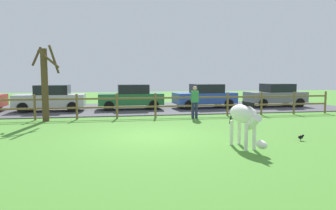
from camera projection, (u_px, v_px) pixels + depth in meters
ground_plane at (151, 137)px, 11.03m from camera, size 60.00×60.00×0.00m
parking_asphalt at (134, 108)px, 20.14m from camera, size 28.00×7.40×0.05m
paddock_fence at (136, 104)px, 15.83m from camera, size 21.80×0.11×1.27m
bare_tree at (45, 82)px, 14.60m from camera, size 1.24×1.24×3.56m
zebra at (244, 117)px, 9.26m from camera, size 0.68×1.93×1.41m
crow_on_grass at (301, 137)px, 10.36m from camera, size 0.21×0.10×0.20m
parked_car_silver at (51, 98)px, 18.44m from camera, size 4.00×1.88×1.56m
parked_car_blue at (205, 96)px, 20.27m from camera, size 4.14×2.19×1.56m
parked_car_grey at (276, 95)px, 21.21m from camera, size 4.05×1.98×1.56m
parked_car_green at (131, 97)px, 19.47m from camera, size 4.04×1.96×1.56m
visitor_near_fence at (195, 101)px, 15.62m from camera, size 0.37×0.23×1.64m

